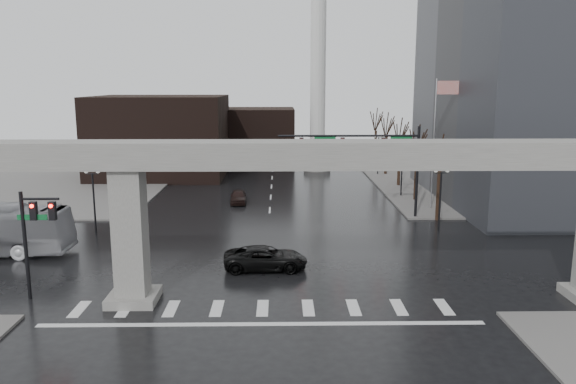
# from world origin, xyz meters

# --- Properties ---
(ground) EXTENTS (160.00, 160.00, 0.00)m
(ground) POSITION_xyz_m (0.00, 0.00, 0.00)
(ground) COLOR black
(ground) RESTS_ON ground
(sidewalk_ne) EXTENTS (28.00, 36.00, 0.15)m
(sidewalk_ne) POSITION_xyz_m (26.00, 36.00, 0.07)
(sidewalk_ne) COLOR #62605E
(sidewalk_ne) RESTS_ON ground
(sidewalk_nw) EXTENTS (28.00, 36.00, 0.15)m
(sidewalk_nw) POSITION_xyz_m (-26.00, 36.00, 0.07)
(sidewalk_nw) COLOR #62605E
(sidewalk_nw) RESTS_ON ground
(elevated_guideway) EXTENTS (48.00, 2.60, 8.70)m
(elevated_guideway) POSITION_xyz_m (1.26, 0.00, 6.88)
(elevated_guideway) COLOR #989590
(elevated_guideway) RESTS_ON ground
(building_far_left) EXTENTS (16.00, 14.00, 10.00)m
(building_far_left) POSITION_xyz_m (-14.00, 42.00, 5.00)
(building_far_left) COLOR black
(building_far_left) RESTS_ON ground
(building_far_mid) EXTENTS (10.00, 10.00, 8.00)m
(building_far_mid) POSITION_xyz_m (-2.00, 52.00, 4.00)
(building_far_mid) COLOR black
(building_far_mid) RESTS_ON ground
(smokestack) EXTENTS (3.60, 3.60, 30.00)m
(smokestack) POSITION_xyz_m (6.00, 46.00, 13.35)
(smokestack) COLOR silver
(smokestack) RESTS_ON ground
(signal_mast_arm) EXTENTS (12.12, 0.43, 8.00)m
(signal_mast_arm) POSITION_xyz_m (8.99, 18.80, 5.83)
(signal_mast_arm) COLOR black
(signal_mast_arm) RESTS_ON ground
(signal_left_pole) EXTENTS (2.30, 0.30, 6.00)m
(signal_left_pole) POSITION_xyz_m (-12.25, 0.50, 4.07)
(signal_left_pole) COLOR black
(signal_left_pole) RESTS_ON ground
(flagpole_assembly) EXTENTS (2.06, 0.12, 12.00)m
(flagpole_assembly) POSITION_xyz_m (15.29, 22.00, 7.53)
(flagpole_assembly) COLOR silver
(flagpole_assembly) RESTS_ON ground
(lamp_right_0) EXTENTS (1.22, 0.32, 5.11)m
(lamp_right_0) POSITION_xyz_m (13.50, 14.00, 3.47)
(lamp_right_0) COLOR black
(lamp_right_0) RESTS_ON ground
(lamp_right_1) EXTENTS (1.22, 0.32, 5.11)m
(lamp_right_1) POSITION_xyz_m (13.50, 28.00, 3.47)
(lamp_right_1) COLOR black
(lamp_right_1) RESTS_ON ground
(lamp_right_2) EXTENTS (1.22, 0.32, 5.11)m
(lamp_right_2) POSITION_xyz_m (13.50, 42.00, 3.47)
(lamp_right_2) COLOR black
(lamp_right_2) RESTS_ON ground
(lamp_left_0) EXTENTS (1.22, 0.32, 5.11)m
(lamp_left_0) POSITION_xyz_m (-13.50, 14.00, 3.47)
(lamp_left_0) COLOR black
(lamp_left_0) RESTS_ON ground
(lamp_left_1) EXTENTS (1.22, 0.32, 5.11)m
(lamp_left_1) POSITION_xyz_m (-13.50, 28.00, 3.47)
(lamp_left_1) COLOR black
(lamp_left_1) RESTS_ON ground
(lamp_left_2) EXTENTS (1.22, 0.32, 5.11)m
(lamp_left_2) POSITION_xyz_m (-13.50, 42.00, 3.47)
(lamp_left_2) COLOR black
(lamp_left_2) RESTS_ON ground
(tree_right_0) EXTENTS (1.09, 1.58, 7.50)m
(tree_right_0) POSITION_xyz_m (14.53, 18.02, 2.79)
(tree_right_0) COLOR black
(tree_right_0) RESTS_ON ground
(tree_right_1) EXTENTS (1.09, 1.61, 7.67)m
(tree_right_1) POSITION_xyz_m (14.53, 26.02, 2.85)
(tree_right_1) COLOR black
(tree_right_1) RESTS_ON ground
(tree_right_2) EXTENTS (1.10, 1.63, 7.85)m
(tree_right_2) POSITION_xyz_m (14.53, 34.02, 2.91)
(tree_right_2) COLOR black
(tree_right_2) RESTS_ON ground
(tree_right_3) EXTENTS (1.11, 1.66, 8.02)m
(tree_right_3) POSITION_xyz_m (14.53, 42.02, 2.98)
(tree_right_3) COLOR black
(tree_right_3) RESTS_ON ground
(tree_right_4) EXTENTS (1.12, 1.69, 8.19)m
(tree_right_4) POSITION_xyz_m (14.53, 50.02, 3.04)
(tree_right_4) COLOR black
(tree_right_4) RESTS_ON ground
(pickup_truck) EXTENTS (5.34, 2.58, 1.47)m
(pickup_truck) POSITION_xyz_m (0.01, 5.26, 0.73)
(pickup_truck) COLOR black
(pickup_truck) RESTS_ON ground
(far_car) EXTENTS (1.72, 3.87, 1.30)m
(far_car) POSITION_xyz_m (-3.13, 25.15, 0.65)
(far_car) COLOR black
(far_car) RESTS_ON ground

